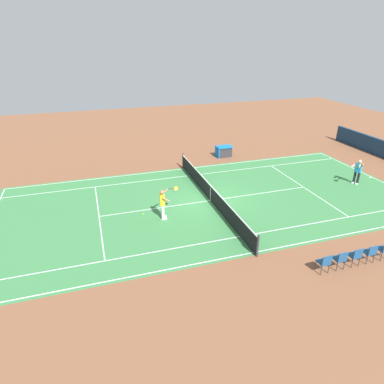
# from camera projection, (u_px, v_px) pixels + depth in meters

# --- Properties ---
(ground_plane) EXTENTS (60.00, 60.00, 0.00)m
(ground_plane) POSITION_uv_depth(u_px,v_px,m) (210.00, 201.00, 19.64)
(ground_plane) COLOR brown
(court_slab) EXTENTS (24.20, 11.40, 0.00)m
(court_slab) POSITION_uv_depth(u_px,v_px,m) (210.00, 201.00, 19.64)
(court_slab) COLOR #387A42
(court_slab) RESTS_ON ground_plane
(court_line_markings) EXTENTS (23.85, 11.05, 0.01)m
(court_line_markings) POSITION_uv_depth(u_px,v_px,m) (210.00, 200.00, 19.64)
(court_line_markings) COLOR white
(court_line_markings) RESTS_ON ground_plane
(tennis_net) EXTENTS (0.10, 11.70, 1.08)m
(tennis_net) POSITION_uv_depth(u_px,v_px,m) (211.00, 193.00, 19.43)
(tennis_net) COLOR #2D2D33
(tennis_net) RESTS_ON ground_plane
(tennis_player_near) EXTENTS (1.12, 0.77, 1.70)m
(tennis_player_near) POSITION_uv_depth(u_px,v_px,m) (163.00, 203.00, 17.33)
(tennis_player_near) COLOR white
(tennis_player_near) RESTS_ON ground_plane
(tennis_player_far) EXTENTS (0.91, 0.95, 1.70)m
(tennis_player_far) POSITION_uv_depth(u_px,v_px,m) (358.00, 171.00, 21.52)
(tennis_player_far) COLOR black
(tennis_player_far) RESTS_ON ground_plane
(tennis_ball) EXTENTS (0.07, 0.07, 0.07)m
(tennis_ball) POSITION_uv_depth(u_px,v_px,m) (143.00, 214.00, 18.08)
(tennis_ball) COLOR #CCE01E
(tennis_ball) RESTS_ON ground_plane
(spectator_chair_0) EXTENTS (0.44, 0.44, 0.88)m
(spectator_chair_0) POSITION_uv_depth(u_px,v_px,m) (384.00, 249.00, 14.24)
(spectator_chair_0) COLOR #38383D
(spectator_chair_0) RESTS_ON ground_plane
(spectator_chair_1) EXTENTS (0.44, 0.44, 0.88)m
(spectator_chair_1) POSITION_uv_depth(u_px,v_px,m) (370.00, 252.00, 14.03)
(spectator_chair_1) COLOR #38383D
(spectator_chair_1) RESTS_ON ground_plane
(spectator_chair_2) EXTENTS (0.44, 0.44, 0.88)m
(spectator_chair_2) POSITION_uv_depth(u_px,v_px,m) (355.00, 255.00, 13.82)
(spectator_chair_2) COLOR #38383D
(spectator_chair_2) RESTS_ON ground_plane
(spectator_chair_3) EXTENTS (0.44, 0.44, 0.88)m
(spectator_chair_3) POSITION_uv_depth(u_px,v_px,m) (340.00, 259.00, 13.61)
(spectator_chair_3) COLOR #38383D
(spectator_chair_3) RESTS_ON ground_plane
(spectator_chair_4) EXTENTS (0.44, 0.44, 0.88)m
(spectator_chair_4) POSITION_uv_depth(u_px,v_px,m) (325.00, 262.00, 13.40)
(spectator_chair_4) COLOR #38383D
(spectator_chair_4) RESTS_ON ground_plane
(equipment_cart_tarped) EXTENTS (1.25, 0.84, 0.85)m
(equipment_cart_tarped) POSITION_uv_depth(u_px,v_px,m) (224.00, 151.00, 26.74)
(equipment_cart_tarped) COLOR #2D2D33
(equipment_cart_tarped) RESTS_ON ground_plane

